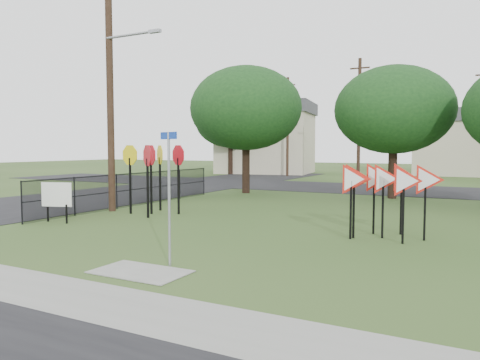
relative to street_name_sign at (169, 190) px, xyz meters
The scene contains 19 objects.
ground 2.38m from the street_name_sign, 97.23° to the left, with size 140.00×140.00×0.00m, color #2B471A.
sidewalk 3.06m from the street_name_sign, 94.70° to the right, with size 30.00×1.60×0.02m, color gray.
planting_strip 4.12m from the street_name_sign, 93.20° to the right, with size 30.00×0.80×0.02m, color #2B471A.
street_left 16.96m from the street_name_sign, 136.34° to the left, with size 8.00×50.00×0.02m, color black.
street_far 21.72m from the street_name_sign, 90.55° to the left, with size 60.00×8.00×0.02m, color black.
curb_pad 1.86m from the street_name_sign, 105.63° to the right, with size 2.00×1.20×0.02m, color gray.
street_name_sign is the anchor object (origin of this frame).
stop_sign_cluster 8.35m from the street_name_sign, 130.91° to the left, with size 2.59×2.39×2.74m.
yield_sign_cluster 6.53m from the street_name_sign, 57.11° to the left, with size 2.82×1.80×2.21m.
info_board 7.75m from the street_name_sign, 157.04° to the left, with size 1.08×0.39×1.41m.
utility_pole_main 10.27m from the street_name_sign, 140.45° to the left, with size 3.55×0.33×10.00m.
far_pole_a 25.91m from the street_name_sign, 94.92° to the left, with size 1.40×0.24×9.00m.
far_pole_c 33.38m from the street_name_sign, 107.88° to the left, with size 1.40×0.24×9.00m.
fence_run 11.15m from the street_name_sign, 134.66° to the left, with size 0.05×11.55×1.50m.
house_left 38.43m from the street_name_sign, 111.73° to the left, with size 10.58×8.88×7.20m.
house_mid 41.85m from the street_name_sign, 84.80° to the left, with size 8.40×8.40×6.20m.
tree_near_left 17.13m from the street_name_sign, 111.64° to the left, with size 6.40×6.40×7.27m.
tree_near_mid 16.99m from the street_name_sign, 83.86° to the left, with size 6.00×6.00×6.80m.
tree_far_left 35.73m from the street_name_sign, 117.12° to the left, with size 6.80×6.80×7.73m.
Camera 1 is at (6.39, -9.92, 2.61)m, focal length 35.00 mm.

